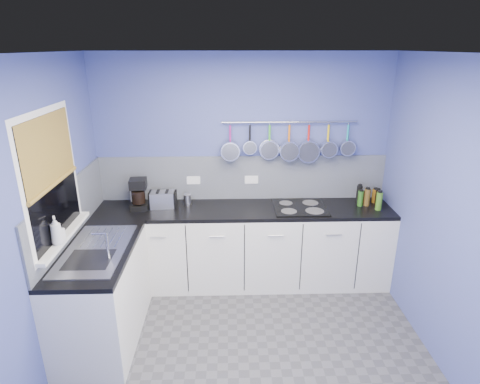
{
  "coord_description": "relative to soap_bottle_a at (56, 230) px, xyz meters",
  "views": [
    {
      "loc": [
        -0.15,
        -2.78,
        2.55
      ],
      "look_at": [
        -0.05,
        0.75,
        1.25
      ],
      "focal_mm": 29.89,
      "sensor_mm": 36.0,
      "label": 1
    }
  ],
  "objects": [
    {
      "name": "window_glass",
      "position": [
        -0.04,
        0.17,
        0.38
      ],
      "size": [
        0.01,
        0.9,
        1.0
      ],
      "primitive_type": "cube",
      "color": "black",
      "rests_on": "wall_left"
    },
    {
      "name": "condiment_3",
      "position": [
        3.0,
        1.11,
        -0.18
      ],
      "size": [
        0.05,
        0.05,
        0.18
      ],
      "primitive_type": "cylinder",
      "color": "black",
      "rests_on": "worktop_back"
    },
    {
      "name": "soap_bottle_a",
      "position": [
        0.0,
        0.0,
        0.0
      ],
      "size": [
        0.12,
        0.12,
        0.24
      ],
      "primitive_type": "imported",
      "rotation": [
        0.0,
        0.0,
        0.41
      ],
      "color": "white",
      "rests_on": "window_sill"
    },
    {
      "name": "soap_bottle_b",
      "position": [
        0.0,
        0.03,
        -0.03
      ],
      "size": [
        0.09,
        0.09,
        0.17
      ],
      "primitive_type": "imported",
      "rotation": [
        0.0,
        0.0,
        -0.22
      ],
      "color": "white",
      "rests_on": "window_sill"
    },
    {
      "name": "socket_left",
      "position": [
        0.98,
        1.35,
        -0.04
      ],
      "size": [
        0.15,
        0.01,
        0.09
      ],
      "primitive_type": "cube",
      "color": "white",
      "rests_on": "backsplash_back"
    },
    {
      "name": "window_frame",
      "position": [
        -0.05,
        0.17,
        0.38
      ],
      "size": [
        0.01,
        1.0,
        1.1
      ],
      "primitive_type": "cube",
      "color": "white",
      "rests_on": "wall_left"
    },
    {
      "name": "pan_4",
      "position": [
        2.24,
        1.31,
        0.39
      ],
      "size": [
        0.25,
        0.08,
        0.44
      ],
      "primitive_type": null,
      "color": "silver",
      "rests_on": "pot_rail"
    },
    {
      "name": "wall_left",
      "position": [
        -0.08,
        -0.13,
        0.08
      ],
      "size": [
        0.02,
        3.0,
        2.5
      ],
      "primitive_type": "cube",
      "color": "#444D93",
      "rests_on": "ground"
    },
    {
      "name": "hob",
      "position": [
        2.14,
        1.06,
        -0.26
      ],
      "size": [
        0.56,
        0.5,
        0.01
      ],
      "primitive_type": "cube",
      "color": "black",
      "rests_on": "worktop_back"
    },
    {
      "name": "canister",
      "position": [
        0.92,
        1.2,
        -0.21
      ],
      "size": [
        0.09,
        0.09,
        0.12
      ],
      "primitive_type": "cylinder",
      "rotation": [
        0.0,
        0.0,
        -0.15
      ],
      "color": "silver",
      "rests_on": "worktop_back"
    },
    {
      "name": "pan_0",
      "position": [
        1.4,
        1.31,
        0.41
      ],
      "size": [
        0.21,
        0.13,
        0.4
      ],
      "primitive_type": null,
      "color": "silver",
      "rests_on": "pot_rail"
    },
    {
      "name": "condiment_6",
      "position": [
        2.97,
        0.98,
        -0.17
      ],
      "size": [
        0.07,
        0.07,
        0.2
      ],
      "primitive_type": "cylinder",
      "color": "#3F721E",
      "rests_on": "worktop_back"
    },
    {
      "name": "condiment_1",
      "position": [
        2.88,
        1.19,
        -0.21
      ],
      "size": [
        0.06,
        0.06,
        0.12
      ],
      "primitive_type": "cylinder",
      "color": "#4C190C",
      "rests_on": "worktop_back"
    },
    {
      "name": "wall_back",
      "position": [
        1.53,
        1.38,
        0.08
      ],
      "size": [
        3.2,
        0.02,
        2.5
      ],
      "primitive_type": "cube",
      "color": "#444D93",
      "rests_on": "ground"
    },
    {
      "name": "floor",
      "position": [
        1.53,
        -0.13,
        -1.18
      ],
      "size": [
        3.2,
        3.0,
        0.02
      ],
      "primitive_type": "cube",
      "color": "#47474C",
      "rests_on": "ground"
    },
    {
      "name": "condiment_5",
      "position": [
        2.81,
        1.1,
        -0.19
      ],
      "size": [
        0.06,
        0.06,
        0.17
      ],
      "primitive_type": "cylinder",
      "color": "#265919",
      "rests_on": "worktop_back"
    },
    {
      "name": "pan_5",
      "position": [
        2.45,
        1.31,
        0.43
      ],
      "size": [
        0.18,
        0.12,
        0.37
      ],
      "primitive_type": null,
      "color": "silver",
      "rests_on": "pot_rail"
    },
    {
      "name": "worktop_back",
      "position": [
        1.53,
        1.07,
        -0.29
      ],
      "size": [
        3.2,
        0.6,
        0.04
      ],
      "primitive_type": "cube",
      "color": "black",
      "rests_on": "cabinet_run_back"
    },
    {
      "name": "sink_unit",
      "position": [
        0.23,
        0.17,
        -0.27
      ],
      "size": [
        0.5,
        0.95,
        0.01
      ],
      "primitive_type": "cube",
      "color": "silver",
      "rests_on": "worktop_left"
    },
    {
      "name": "socket_right",
      "position": [
        1.63,
        1.35,
        -0.04
      ],
      "size": [
        0.15,
        0.01,
        0.09
      ],
      "primitive_type": "cube",
      "color": "white",
      "rests_on": "backsplash_back"
    },
    {
      "name": "pan_2",
      "position": [
        1.82,
        1.31,
        0.41
      ],
      "size": [
        0.21,
        0.06,
        0.4
      ],
      "primitive_type": null,
      "color": "silver",
      "rests_on": "pot_rail"
    },
    {
      "name": "cabinet_run_back",
      "position": [
        1.53,
        1.07,
        -0.74
      ],
      "size": [
        3.2,
        0.6,
        0.86
      ],
      "primitive_type": "cube",
      "color": "silver",
      "rests_on": "ground"
    },
    {
      "name": "backsplash_back",
      "position": [
        1.53,
        1.36,
        -0.02
      ],
      "size": [
        3.2,
        0.02,
        0.5
      ],
      "primitive_type": "cube",
      "color": "gray",
      "rests_on": "wall_back"
    },
    {
      "name": "wall_right",
      "position": [
        3.14,
        -0.13,
        0.08
      ],
      "size": [
        0.02,
        3.0,
        2.5
      ],
      "primitive_type": "cube",
      "color": "#444D93",
      "rests_on": "ground"
    },
    {
      "name": "wall_front",
      "position": [
        1.53,
        -1.64,
        0.08
      ],
      "size": [
        3.2,
        0.02,
        2.5
      ],
      "primitive_type": "cube",
      "color": "#444D93",
      "rests_on": "ground"
    },
    {
      "name": "coffee_maker",
      "position": [
        0.42,
        1.09,
        -0.11
      ],
      "size": [
        0.2,
        0.22,
        0.33
      ],
      "primitive_type": null,
      "rotation": [
        0.0,
        0.0,
        0.09
      ],
      "color": "black",
      "rests_on": "worktop_back"
    },
    {
      "name": "condiment_4",
      "position": [
        2.88,
        1.11,
        -0.18
      ],
      "size": [
        0.07,
        0.07,
        0.19
      ],
      "primitive_type": "cylinder",
      "color": "brown",
      "rests_on": "worktop_back"
    },
    {
      "name": "pan_1",
      "position": [
        1.61,
        1.31,
        0.44
      ],
      "size": [
        0.15,
        0.07,
        0.34
      ],
      "primitive_type": null,
      "color": "silver",
      "rests_on": "pot_rail"
    },
    {
      "name": "pot_rail",
      "position": [
        2.03,
        1.32,
        0.61
      ],
      "size": [
        1.45,
        0.02,
        0.02
      ],
      "primitive_type": "cylinder",
      "rotation": [
        0.0,
        1.57,
        0.0
      ],
      "color": "silver",
      "rests_on": "wall_back"
    },
    {
      "name": "condiment_0",
      "position": [
        3.0,
        1.2,
        -0.19
      ],
      "size": [
        0.06,
        0.06,
        0.15
      ],
      "primitive_type": "cylinder",
      "color": "#8C5914",
      "rests_on": "worktop_back"
    },
    {
      "name": "bamboo_blind",
      "position": [
        -0.03,
        0.17,
        0.61
      ],
      "size": [
        0.01,
        0.9,
        0.55
      ],
      "primitive_type": "cube",
      "color": "olive",
      "rests_on": "wall_left"
    },
    {
      "name": "ceiling",
      "position": [
        1.53,
        -0.13,
        1.34
      ],
      "size": [
        3.2,
        3.0,
        0.02
      ],
      "primitive_type": "cube",
      "color": "white",
      "rests_on": "ground"
    },
    {
      "name": "window_sill",
      "position": [
        -0.02,
        0.17,
        -0.13
      ],
      "size": [
        0.1,
        0.98,
        0.03
      ],
      "primitive_type": "cube",
      "color": "white",
      "rests_on": "wall_left"
    },
    {
      "name": "pan_6",
      "position": [
        2.67,
        1.31,
        0.43
      ],
      "size": [
        0.17,
        0.09,
        0.36
      ],
      "primitive_type": null,
      "color": "silver",
      "rests_on": "pot_rail"
    },
    {
      "name": "pan_3",
      "position": [
        2.03,
        1.31,
        0.41
      ],
      "size": [
        0.22,
        0.12,
        0.41
      ],
      "primitive_type": null,
      "color": "silver",
      "rests_on": "pot_rail"
    },
    {
      "name": "condiment_2",
      "position": [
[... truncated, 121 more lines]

